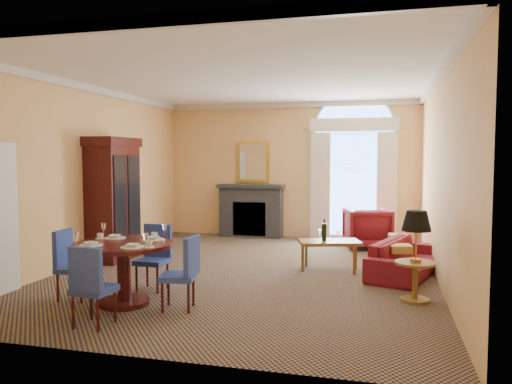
% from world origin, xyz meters
% --- Properties ---
extents(ground, '(7.50, 7.50, 0.00)m').
position_xyz_m(ground, '(0.00, 0.00, 0.00)').
color(ground, '#141E3F').
rests_on(ground, ground).
extents(room_envelope, '(6.04, 7.52, 3.45)m').
position_xyz_m(room_envelope, '(-0.03, 0.67, 2.51)').
color(room_envelope, '#F5C075').
rests_on(room_envelope, ground).
extents(armoire, '(0.65, 1.16, 2.27)m').
position_xyz_m(armoire, '(-2.72, 0.34, 1.10)').
color(armoire, black).
rests_on(armoire, ground).
extents(dining_table, '(1.29, 1.29, 1.01)m').
position_xyz_m(dining_table, '(-1.06, -2.24, 0.60)').
color(dining_table, black).
rests_on(dining_table, ground).
extents(dining_chair_north, '(0.43, 0.44, 0.93)m').
position_xyz_m(dining_chair_north, '(-1.03, -1.40, 0.53)').
color(dining_chair_north, '#263D96').
rests_on(dining_chair_north, ground).
extents(dining_chair_south, '(0.45, 0.46, 0.93)m').
position_xyz_m(dining_chair_south, '(-0.98, -3.14, 0.53)').
color(dining_chair_south, '#263D96').
rests_on(dining_chair_south, ground).
extents(dining_chair_east, '(0.49, 0.49, 0.93)m').
position_xyz_m(dining_chair_east, '(-0.21, -2.25, 0.53)').
color(dining_chair_east, '#263D96').
rests_on(dining_chair_east, ground).
extents(dining_chair_west, '(0.47, 0.46, 0.93)m').
position_xyz_m(dining_chair_west, '(-1.92, -2.17, 0.53)').
color(dining_chair_west, '#263D96').
rests_on(dining_chair_west, ground).
extents(sofa, '(1.34, 2.08, 0.57)m').
position_xyz_m(sofa, '(2.55, 0.36, 0.28)').
color(sofa, maroon).
rests_on(sofa, ground).
extents(armchair, '(1.11, 1.12, 0.84)m').
position_xyz_m(armchair, '(1.85, 2.71, 0.42)').
color(armchair, maroon).
rests_on(armchair, ground).
extents(coffee_table, '(1.12, 0.82, 0.89)m').
position_xyz_m(coffee_table, '(1.30, 0.39, 0.47)').
color(coffee_table, olive).
rests_on(coffee_table, ground).
extents(side_table, '(0.53, 0.53, 1.18)m').
position_xyz_m(side_table, '(2.60, -1.13, 0.77)').
color(side_table, olive).
rests_on(side_table, ground).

